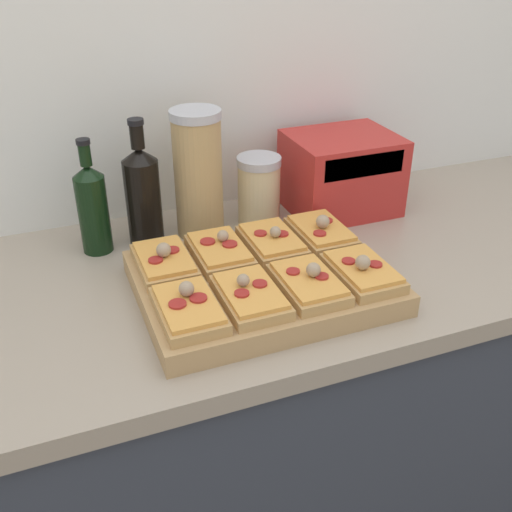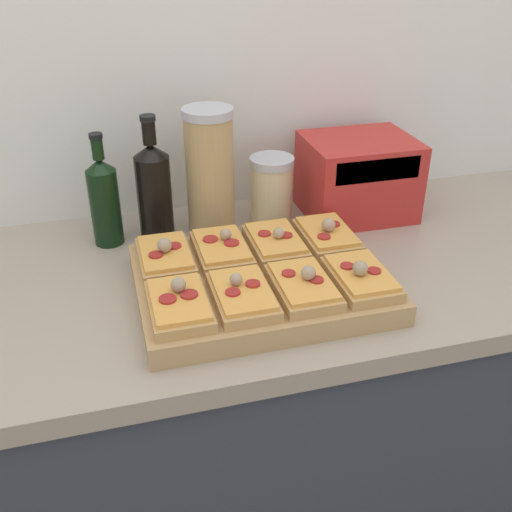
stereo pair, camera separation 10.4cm
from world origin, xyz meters
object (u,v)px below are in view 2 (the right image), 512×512
object	(u,v)px
olive_oil_bottle	(104,200)
wine_bottle	(154,190)
cutting_board	(260,283)
grain_jar_short	(272,191)
grain_jar_tall	(210,172)
toaster_oven	(358,177)

from	to	relation	value
olive_oil_bottle	wine_bottle	world-z (taller)	wine_bottle
cutting_board	olive_oil_bottle	distance (m)	0.39
cutting_board	olive_oil_bottle	size ratio (longest dim) A/B	1.86
cutting_board	wine_bottle	world-z (taller)	wine_bottle
wine_bottle	grain_jar_short	world-z (taller)	wine_bottle
wine_bottle	grain_jar_tall	xyz separation A→B (m)	(0.12, -0.00, 0.03)
wine_bottle	grain_jar_tall	size ratio (longest dim) A/B	0.98
toaster_oven	wine_bottle	bearing A→B (deg)	179.90
wine_bottle	grain_jar_tall	world-z (taller)	grain_jar_tall
grain_jar_tall	toaster_oven	size ratio (longest dim) A/B	1.04
cutting_board	grain_jar_tall	bearing A→B (deg)	97.20
grain_jar_tall	toaster_oven	xyz separation A→B (m)	(0.35, -0.00, -0.05)
grain_jar_short	toaster_oven	size ratio (longest dim) A/B	0.59
cutting_board	grain_jar_tall	world-z (taller)	grain_jar_tall
olive_oil_bottle	toaster_oven	bearing A→B (deg)	-0.08
cutting_board	grain_jar_short	world-z (taller)	grain_jar_short
olive_oil_bottle	grain_jar_short	xyz separation A→B (m)	(0.37, 0.00, -0.02)
grain_jar_short	toaster_oven	xyz separation A→B (m)	(0.21, -0.00, 0.01)
grain_jar_short	cutting_board	bearing A→B (deg)	-110.49
grain_jar_tall	grain_jar_short	world-z (taller)	grain_jar_tall
olive_oil_bottle	grain_jar_tall	distance (m)	0.23
olive_oil_bottle	wine_bottle	distance (m)	0.11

